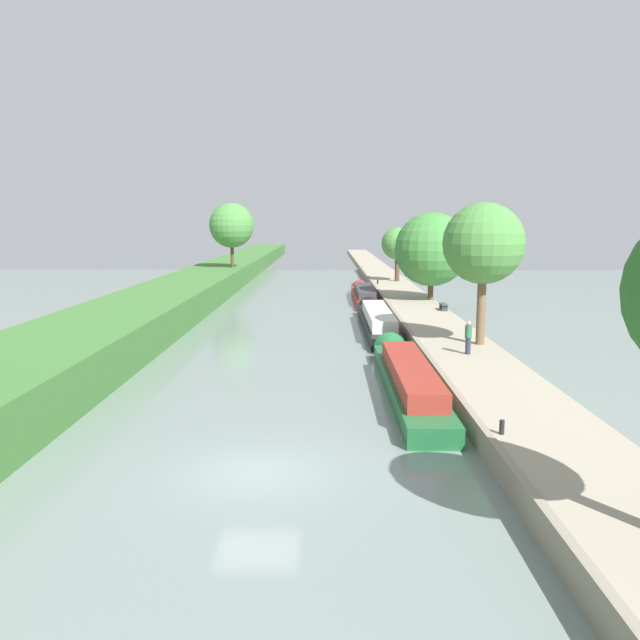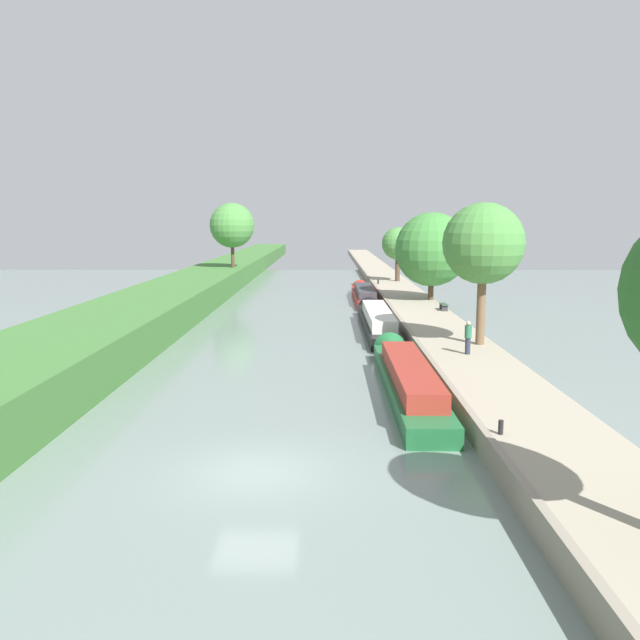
{
  "view_description": "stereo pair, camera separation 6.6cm",
  "coord_description": "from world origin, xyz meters",
  "px_view_note": "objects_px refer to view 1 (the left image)",
  "views": [
    {
      "loc": [
        2.03,
        -18.31,
        7.37
      ],
      "look_at": [
        1.68,
        23.33,
        1.0
      ],
      "focal_mm": 36.53,
      "sensor_mm": 36.0,
      "label": 1
    },
    {
      "loc": [
        2.1,
        -18.31,
        7.37
      ],
      "look_at": [
        1.68,
        23.33,
        1.0
      ],
      "focal_mm": 36.53,
      "sensor_mm": 36.0,
      "label": 2
    }
  ],
  "objects_px": {
    "mooring_bollard_far": "(378,282)",
    "park_bench": "(443,305)",
    "person_walking": "(468,337)",
    "narrowboat_green": "(407,376)",
    "narrowboat_red": "(364,294)",
    "mooring_bollard_near": "(502,427)",
    "narrowboat_black": "(377,320)"
  },
  "relations": [
    {
      "from": "narrowboat_red",
      "to": "park_bench",
      "type": "bearing_deg",
      "value": -68.91
    },
    {
      "from": "narrowboat_red",
      "to": "mooring_bollard_far",
      "type": "distance_m",
      "value": 7.0
    },
    {
      "from": "narrowboat_red",
      "to": "person_walking",
      "type": "xyz_separation_m",
      "value": [
        3.45,
        -29.26,
        1.17
      ]
    },
    {
      "from": "narrowboat_green",
      "to": "narrowboat_red",
      "type": "xyz_separation_m",
      "value": [
        0.01,
        33.01,
        -0.07
      ]
    },
    {
      "from": "mooring_bollard_far",
      "to": "park_bench",
      "type": "relative_size",
      "value": 0.3
    },
    {
      "from": "narrowboat_black",
      "to": "mooring_bollard_near",
      "type": "height_order",
      "value": "narrowboat_black"
    },
    {
      "from": "narrowboat_green",
      "to": "narrowboat_red",
      "type": "height_order",
      "value": "narrowboat_green"
    },
    {
      "from": "person_walking",
      "to": "park_bench",
      "type": "bearing_deg",
      "value": 84.07
    },
    {
      "from": "narrowboat_black",
      "to": "mooring_bollard_near",
      "type": "xyz_separation_m",
      "value": [
        1.91,
        -24.96,
        0.45
      ]
    },
    {
      "from": "narrowboat_red",
      "to": "mooring_bollard_near",
      "type": "xyz_separation_m",
      "value": [
        1.86,
        -41.46,
        0.53
      ]
    },
    {
      "from": "narrowboat_black",
      "to": "narrowboat_red",
      "type": "distance_m",
      "value": 16.5
    },
    {
      "from": "narrowboat_black",
      "to": "mooring_bollard_far",
      "type": "bearing_deg",
      "value": 85.29
    },
    {
      "from": "person_walking",
      "to": "mooring_bollard_far",
      "type": "xyz_separation_m",
      "value": [
        -1.59,
        35.99,
        -0.65
      ]
    },
    {
      "from": "mooring_bollard_near",
      "to": "mooring_bollard_far",
      "type": "distance_m",
      "value": 48.19
    },
    {
      "from": "mooring_bollard_near",
      "to": "mooring_bollard_far",
      "type": "xyz_separation_m",
      "value": [
        0.0,
        48.19,
        0.0
      ]
    },
    {
      "from": "narrowboat_green",
      "to": "park_bench",
      "type": "xyz_separation_m",
      "value": [
        5.12,
        19.75,
        0.58
      ]
    },
    {
      "from": "narrowboat_green",
      "to": "narrowboat_black",
      "type": "bearing_deg",
      "value": 90.15
    },
    {
      "from": "narrowboat_black",
      "to": "person_walking",
      "type": "distance_m",
      "value": 13.28
    },
    {
      "from": "narrowboat_red",
      "to": "person_walking",
      "type": "relative_size",
      "value": 9.08
    },
    {
      "from": "narrowboat_red",
      "to": "mooring_bollard_near",
      "type": "relative_size",
      "value": 33.5
    },
    {
      "from": "narrowboat_black",
      "to": "park_bench",
      "type": "xyz_separation_m",
      "value": [
        5.17,
        3.24,
        0.57
      ]
    },
    {
      "from": "narrowboat_red",
      "to": "mooring_bollard_far",
      "type": "height_order",
      "value": "narrowboat_red"
    },
    {
      "from": "person_walking",
      "to": "park_bench",
      "type": "height_order",
      "value": "person_walking"
    },
    {
      "from": "narrowboat_green",
      "to": "park_bench",
      "type": "distance_m",
      "value": 20.41
    },
    {
      "from": "mooring_bollard_far",
      "to": "narrowboat_green",
      "type": "bearing_deg",
      "value": -92.7
    },
    {
      "from": "person_walking",
      "to": "mooring_bollard_far",
      "type": "relative_size",
      "value": 3.69
    },
    {
      "from": "mooring_bollard_far",
      "to": "person_walking",
      "type": "bearing_deg",
      "value": -87.47
    },
    {
      "from": "mooring_bollard_near",
      "to": "mooring_bollard_far",
      "type": "relative_size",
      "value": 1.0
    },
    {
      "from": "narrowboat_green",
      "to": "park_bench",
      "type": "bearing_deg",
      "value": 75.46
    },
    {
      "from": "mooring_bollard_near",
      "to": "park_bench",
      "type": "bearing_deg",
      "value": 83.42
    },
    {
      "from": "mooring_bollard_far",
      "to": "mooring_bollard_near",
      "type": "bearing_deg",
      "value": -90.0
    },
    {
      "from": "narrowboat_red",
      "to": "park_bench",
      "type": "xyz_separation_m",
      "value": [
        5.11,
        -13.26,
        0.65
      ]
    }
  ]
}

